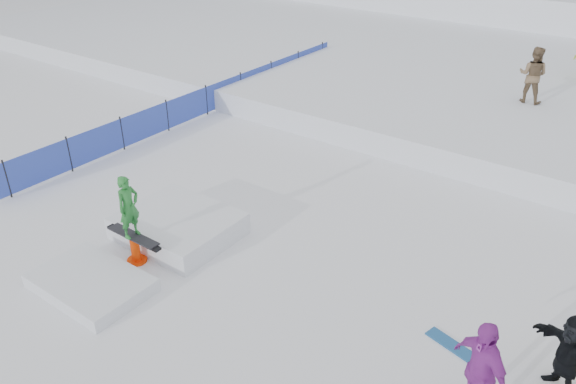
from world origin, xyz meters
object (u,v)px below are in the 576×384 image
Objects in this scene: safety_fence at (206,100)px; walker_olive at (533,75)px; spectator_dark at (568,354)px; jib_rail_feature at (155,238)px; spectator_purple at (479,371)px.

safety_fence is 11.24m from walker_olive.
safety_fence is 10.62× the size of spectator_dark.
jib_rail_feature is (5.00, -6.98, -0.25)m from safety_fence.
safety_fence is at bearing -163.07° from spectator_dark.
spectator_purple is 1.25× the size of spectator_dark.
spectator_dark reaches higher than safety_fence.
walker_olive reaches higher than jib_rail_feature.
spectator_purple is 0.43× the size of jib_rail_feature.
spectator_dark is at bearing 8.01° from jib_rail_feature.
jib_rail_feature is at bearing -151.50° from spectator_purple.
jib_rail_feature is (-4.52, -12.84, -1.44)m from walker_olive.
spectator_purple is (12.46, -7.18, 0.39)m from safety_fence.
walker_olive is at bearing 148.88° from spectator_dark.
safety_fence is at bearing 125.60° from jib_rail_feature.
spectator_dark is 0.34× the size of jib_rail_feature.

